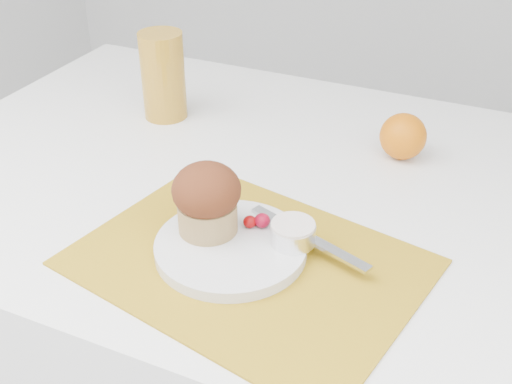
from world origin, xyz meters
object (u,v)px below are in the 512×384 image
at_px(plate, 231,247).
at_px(table, 271,350).
at_px(orange, 403,136).
at_px(muffin, 207,198).
at_px(juice_glass, 163,76).

bearing_deg(plate, table, 96.21).
height_order(orange, muffin, muffin).
relative_size(table, plate, 6.04).
xyz_separation_m(plate, muffin, (-0.04, 0.01, 0.06)).
xyz_separation_m(table, orange, (0.16, 0.15, 0.41)).
xyz_separation_m(orange, muffin, (-0.18, -0.33, 0.03)).
height_order(plate, orange, orange).
xyz_separation_m(plate, juice_glass, (-0.29, 0.32, 0.07)).
bearing_deg(table, plate, -83.79).
xyz_separation_m(orange, juice_glass, (-0.43, -0.03, 0.04)).
bearing_deg(plate, orange, 67.88).
bearing_deg(muffin, plate, -18.85).
bearing_deg(juice_glass, plate, -47.90).
height_order(orange, juice_glass, juice_glass).
distance_m(table, orange, 0.47).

